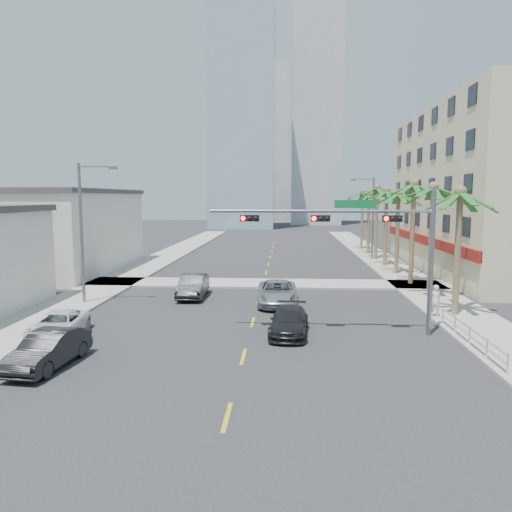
{
  "coord_description": "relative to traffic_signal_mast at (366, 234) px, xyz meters",
  "views": [
    {
      "loc": [
        1.83,
        -16.92,
        6.92
      ],
      "look_at": [
        0.08,
        11.66,
        3.5
      ],
      "focal_mm": 35.0,
      "sensor_mm": 36.0,
      "label": 1
    }
  ],
  "objects": [
    {
      "name": "palm_tree_6",
      "position": [
        5.82,
        35.25,
        2.02
      ],
      "size": [
        4.8,
        4.8,
        7.8
      ],
      "color": "brown",
      "rests_on": "ground"
    },
    {
      "name": "traffic_signal_mast",
      "position": [
        0.0,
        0.0,
        0.0
      ],
      "size": [
        11.12,
        0.54,
        7.2
      ],
      "color": "slate",
      "rests_on": "ground"
    },
    {
      "name": "building_right",
      "position": [
        16.21,
        22.05,
        2.43
      ],
      "size": [
        15.25,
        28.0,
        15.0
      ],
      "color": "beige",
      "rests_on": "ground"
    },
    {
      "name": "car_parked_mid",
      "position": [
        -13.58,
        -5.75,
        -4.33
      ],
      "size": [
        1.99,
        4.59,
        1.47
      ],
      "primitive_type": "imported",
      "rotation": [
        0.0,
        0.0,
        -0.1
      ],
      "color": "black",
      "rests_on": "ground"
    },
    {
      "name": "building_left_far",
      "position": [
        -25.28,
        20.05,
        -1.46
      ],
      "size": [
        11.0,
        18.0,
        7.2
      ],
      "primitive_type": "cube",
      "color": "beige",
      "rests_on": "ground"
    },
    {
      "name": "sidewalk_left",
      "position": [
        -17.78,
        12.05,
        -4.99
      ],
      "size": [
        4.0,
        120.0,
        0.15
      ],
      "primitive_type": "cube",
      "color": "gray",
      "rests_on": "ground"
    },
    {
      "name": "streetlight_left",
      "position": [
        -16.78,
        6.05,
        -0.0
      ],
      "size": [
        2.55,
        0.25,
        9.0
      ],
      "color": "slate",
      "rests_on": "ground"
    },
    {
      "name": "sidewalk_right",
      "position": [
        6.22,
        12.05,
        -4.99
      ],
      "size": [
        4.0,
        120.0,
        0.15
      ],
      "primitive_type": "cube",
      "color": "gray",
      "rests_on": "ground"
    },
    {
      "name": "car_lane_right",
      "position": [
        -3.78,
        -0.27,
        -4.41
      ],
      "size": [
        2.15,
        4.64,
        1.31
      ],
      "primitive_type": "imported",
      "rotation": [
        0.0,
        0.0,
        -0.07
      ],
      "color": "black",
      "rests_on": "ground"
    },
    {
      "name": "car_lane_left",
      "position": [
        -10.37,
        8.69,
        -4.27
      ],
      "size": [
        1.79,
        4.83,
        1.58
      ],
      "primitive_type": "imported",
      "rotation": [
        0.0,
        0.0,
        0.03
      ],
      "color": "black",
      "rests_on": "ground"
    },
    {
      "name": "guardrail",
      "position": [
        4.52,
        -1.95,
        -4.39
      ],
      "size": [
        0.08,
        8.08,
        1.0
      ],
      "color": "silver",
      "rests_on": "ground"
    },
    {
      "name": "car_lane_center",
      "position": [
        -4.5,
        6.69,
        -4.3
      ],
      "size": [
        2.74,
        5.58,
        1.52
      ],
      "primitive_type": "imported",
      "rotation": [
        0.0,
        0.0,
        0.04
      ],
      "color": "#AFAEB3",
      "rests_on": "ground"
    },
    {
      "name": "palm_tree_1",
      "position": [
        5.82,
        9.25,
        2.37
      ],
      "size": [
        4.8,
        4.8,
        8.16
      ],
      "color": "brown",
      "rests_on": "ground"
    },
    {
      "name": "palm_tree_5",
      "position": [
        5.82,
        30.05,
        2.72
      ],
      "size": [
        4.8,
        4.8,
        8.52
      ],
      "color": "brown",
      "rests_on": "ground"
    },
    {
      "name": "streetlight_right",
      "position": [
        5.21,
        30.05,
        -0.0
      ],
      "size": [
        2.55,
        0.25,
        9.0
      ],
      "color": "slate",
      "rests_on": "ground"
    },
    {
      "name": "tower_far_left",
      "position": [
        -13.78,
        87.05,
        18.94
      ],
      "size": [
        14.0,
        14.0,
        48.0
      ],
      "primitive_type": "cube",
      "color": "#99B2C6",
      "rests_on": "ground"
    },
    {
      "name": "palm_tree_3",
      "position": [
        5.82,
        19.65,
        2.02
      ],
      "size": [
        4.8,
        4.8,
        7.8
      ],
      "color": "brown",
      "rests_on": "ground"
    },
    {
      "name": "pedestrian",
      "position": [
        4.52,
        3.54,
        -4.01
      ],
      "size": [
        0.71,
        0.51,
        1.8
      ],
      "primitive_type": "imported",
      "rotation": [
        0.0,
        0.0,
        3.27
      ],
      "color": "white",
      "rests_on": "sidewalk_right"
    },
    {
      "name": "tower_far_center",
      "position": [
        -8.78,
        117.05,
        15.94
      ],
      "size": [
        16.0,
        16.0,
        42.0
      ],
      "primitive_type": "cube",
      "color": "#ADADB2",
      "rests_on": "ground"
    },
    {
      "name": "car_parked_far",
      "position": [
        -15.18,
        -1.47,
        -4.44
      ],
      "size": [
        2.47,
        4.66,
        1.25
      ],
      "primitive_type": "imported",
      "rotation": [
        0.0,
        0.0,
        0.09
      ],
      "color": "white",
      "rests_on": "ground"
    },
    {
      "name": "sidewalk_cross",
      "position": [
        -5.78,
        14.05,
        -4.99
      ],
      "size": [
        80.0,
        4.0,
        0.15
      ],
      "primitive_type": "cube",
      "color": "gray",
      "rests_on": "ground"
    },
    {
      "name": "palm_tree_4",
      "position": [
        5.82,
        24.85,
        2.37
      ],
      "size": [
        4.8,
        4.8,
        8.16
      ],
      "color": "brown",
      "rests_on": "ground"
    },
    {
      "name": "palm_tree_7",
      "position": [
        5.82,
        40.45,
        2.37
      ],
      "size": [
        4.8,
        4.8,
        8.16
      ],
      "color": "brown",
      "rests_on": "ground"
    },
    {
      "name": "palm_tree_0",
      "position": [
        5.82,
        4.05,
        2.02
      ],
      "size": [
        4.8,
        4.8,
        7.8
      ],
      "color": "brown",
      "rests_on": "ground"
    },
    {
      "name": "ground",
      "position": [
        -5.78,
        -7.95,
        -5.06
      ],
      "size": [
        260.0,
        260.0,
        0.0
      ],
      "primitive_type": "plane",
      "color": "#262628",
      "rests_on": "ground"
    },
    {
      "name": "tower_far_right",
      "position": [
        3.22,
        102.05,
        24.94
      ],
      "size": [
        12.0,
        12.0,
        60.0
      ],
      "primitive_type": "cube",
      "color": "#ADADB2",
      "rests_on": "ground"
    },
    {
      "name": "palm_tree_2",
      "position": [
        5.82,
        14.45,
        2.72
      ],
      "size": [
        4.8,
        4.8,
        8.52
      ],
      "color": "brown",
      "rests_on": "ground"
    }
  ]
}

